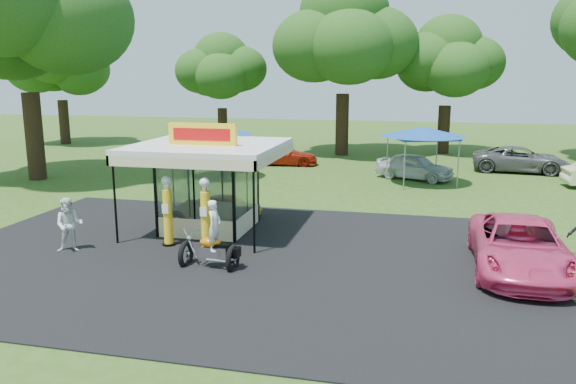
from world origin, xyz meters
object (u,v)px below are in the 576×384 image
tent_west (214,130)px  tent_east (423,132)px  bg_car_b (284,155)px  bg_car_a (188,155)px  bg_car_c (415,166)px  pink_sedan (520,246)px  gas_pump_right (206,216)px  kiosk_car (229,205)px  spectator_west (69,225)px  a_frame_sign (574,285)px  gas_station_kiosk (209,185)px  gas_pump_left (168,213)px  motorcycle (213,241)px  bg_car_d (521,159)px

tent_west → tent_east: tent_east is taller
bg_car_b → bg_car_a: bearing=100.7°
bg_car_c → pink_sedan: bearing=-145.1°
gas_pump_right → bg_car_a: size_ratio=0.60×
kiosk_car → spectator_west: bearing=148.4°
a_frame_sign → pink_sedan: size_ratio=0.15×
pink_sedan → bg_car_c: pink_sedan is taller
gas_pump_right → pink_sedan: (10.09, 0.14, -0.41)m
gas_station_kiosk → bg_car_c: (7.61, 12.88, -1.03)m
bg_car_b → tent_east: (8.97, -4.78, 2.21)m
gas_pump_left → bg_car_b: bearing=91.1°
gas_station_kiosk → gas_pump_left: (-0.65, -2.35, -0.58)m
kiosk_car → bg_car_b: 14.13m
spectator_west → tent_west: 14.54m
motorcycle → bg_car_b: motorcycle is taller
gas_pump_left → bg_car_b: gas_pump_left is taller
tent_east → bg_car_b: bearing=151.9°
gas_pump_right → spectator_west: 4.62m
spectator_west → kiosk_car: bearing=35.1°
gas_station_kiosk → a_frame_sign: bearing=-20.2°
gas_pump_left → bg_car_d: 24.19m
bg_car_d → tent_east: tent_east is taller
gas_pump_left → spectator_west: bearing=-155.7°
gas_station_kiosk → gas_pump_right: 2.69m
tent_west → motorcycle: bearing=-69.7°
pink_sedan → spectator_west: spectator_west is taller
motorcycle → bg_car_a: motorcycle is taller
tent_east → kiosk_car: bearing=-130.5°
kiosk_car → spectator_west: size_ratio=1.50×
bg_car_a → tent_west: 5.38m
motorcycle → tent_west: 16.01m
kiosk_car → bg_car_d: 20.29m
a_frame_sign → bg_car_a: 26.82m
spectator_west → tent_west: bearing=67.3°
gas_pump_right → kiosk_car: 4.84m
a_frame_sign → gas_pump_right: bearing=155.7°
bg_car_c → tent_west: 11.79m
gas_station_kiosk → bg_car_a: (-7.09, 14.43, -1.08)m
gas_station_kiosk → tent_east: bearing=55.4°
gas_pump_left → pink_sedan: 11.56m
bg_car_a → tent_west: bearing=-128.1°
gas_pump_left → gas_pump_right: bearing=-5.8°
bg_car_a → bg_car_b: 6.36m
gas_station_kiosk → tent_east: (7.95, 11.52, 1.09)m
kiosk_car → bg_car_d: (13.97, 14.71, 0.31)m
kiosk_car → a_frame_sign: bearing=-118.9°
gas_pump_right → bg_car_b: 18.90m
bg_car_a → bg_car_d: bearing=-73.0°
a_frame_sign → gas_pump_left: bearing=156.1°
motorcycle → spectator_west: bearing=178.5°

